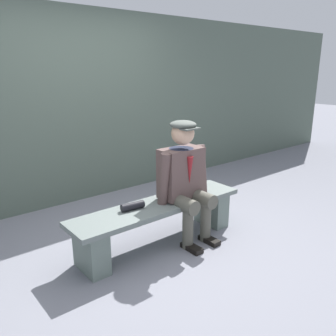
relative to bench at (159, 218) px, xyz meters
name	(u,v)px	position (x,y,z in m)	size (l,w,h in m)	color
ground_plane	(159,243)	(0.00, 0.00, -0.29)	(30.00, 30.00, 0.00)	gray
bench	(159,218)	(0.00, 0.00, 0.00)	(1.88, 0.44, 0.44)	slate
seated_man	(185,176)	(-0.29, 0.06, 0.40)	(0.62, 0.56, 1.25)	brown
rolled_magazine	(133,206)	(0.29, -0.04, 0.19)	(0.07, 0.07, 0.23)	black
stadium_wall	(75,108)	(0.00, -1.78, 0.95)	(12.00, 0.24, 2.48)	#4F5E52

